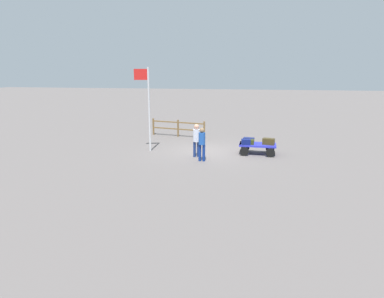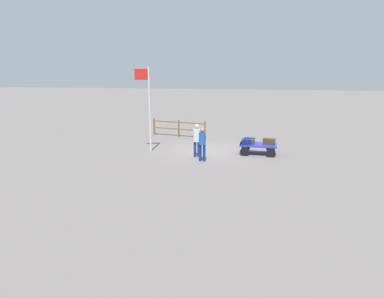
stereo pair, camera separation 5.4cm
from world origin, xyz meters
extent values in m
plane|color=#67605D|center=(0.00, 0.00, 0.00)|extent=(120.00, 120.00, 0.00)
cube|color=#2D33C9|center=(-2.74, 0.10, 0.52)|extent=(1.95, 1.06, 0.10)
cube|color=#2D33C9|center=(-1.83, 0.07, 0.52)|extent=(0.11, 0.95, 0.10)
cylinder|color=black|center=(-2.06, 0.60, 0.23)|extent=(0.47, 0.13, 0.47)
cylinder|color=black|center=(-2.09, -0.44, 0.23)|extent=(0.47, 0.13, 0.47)
cylinder|color=black|center=(-3.40, 0.64, 0.23)|extent=(0.47, 0.13, 0.47)
cylinder|color=black|center=(-3.43, -0.40, 0.23)|extent=(0.47, 0.13, 0.47)
cube|color=#413517|center=(-3.30, 0.21, 0.73)|extent=(0.67, 0.47, 0.33)
cube|color=#363C17|center=(-2.32, 0.30, 0.69)|extent=(0.45, 0.34, 0.25)
cube|color=navy|center=(-2.12, 0.42, 0.71)|extent=(0.50, 0.34, 0.29)
cube|color=navy|center=(-2.26, -0.20, 0.69)|extent=(0.62, 0.46, 0.25)
cylinder|color=navy|center=(-0.11, 2.03, 0.42)|extent=(0.14, 0.14, 0.84)
cylinder|color=navy|center=(0.09, 2.01, 0.42)|extent=(0.14, 0.14, 0.84)
cylinder|color=#2051AB|center=(-0.01, 2.02, 1.14)|extent=(0.35, 0.35, 0.59)
sphere|color=#876A4C|center=(-0.01, 2.02, 1.55)|extent=(0.24, 0.24, 0.24)
cylinder|color=navy|center=(0.29, 1.21, 0.41)|extent=(0.14, 0.14, 0.81)
cylinder|color=navy|center=(0.49, 1.27, 0.41)|extent=(0.14, 0.14, 0.81)
cylinder|color=silver|center=(0.39, 1.24, 1.14)|extent=(0.45, 0.45, 0.64)
sphere|color=tan|center=(0.39, 1.24, 1.59)|extent=(0.26, 0.26, 0.26)
cylinder|color=silver|center=(3.14, 0.42, 2.28)|extent=(0.10, 0.10, 4.56)
cube|color=red|center=(3.55, 0.42, 4.17)|extent=(0.71, 0.21, 0.58)
cylinder|color=brown|center=(0.65, -3.46, 0.57)|extent=(0.12, 0.12, 1.14)
cylinder|color=brown|center=(2.49, -3.83, 0.57)|extent=(0.12, 0.12, 1.14)
cylinder|color=brown|center=(4.32, -4.19, 0.57)|extent=(0.12, 0.12, 1.14)
cube|color=brown|center=(2.49, -3.83, 0.97)|extent=(3.68, 0.81, 0.08)
cube|color=brown|center=(2.49, -3.83, 0.51)|extent=(3.68, 0.81, 0.08)
camera|label=1|loc=(-2.32, 17.76, 4.42)|focal=31.05mm
camera|label=2|loc=(-2.37, 17.75, 4.42)|focal=31.05mm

